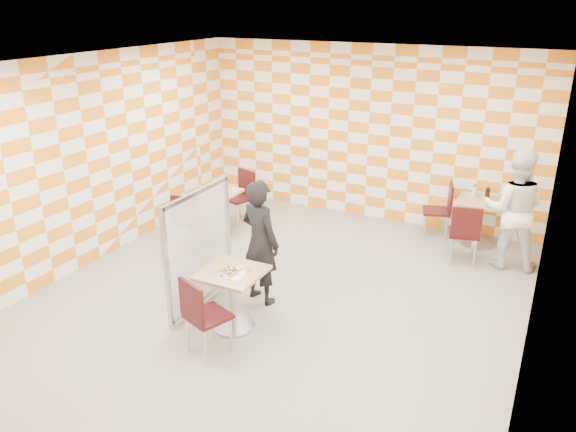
% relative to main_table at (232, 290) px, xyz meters
% --- Properties ---
extents(room_shell, '(7.00, 7.00, 7.00)m').
position_rel_main_table_xyz_m(room_shell, '(0.16, 1.28, 0.99)').
color(room_shell, gray).
rests_on(room_shell, ground).
extents(main_table, '(0.70, 0.70, 0.75)m').
position_rel_main_table_xyz_m(main_table, '(0.00, 0.00, 0.00)').
color(main_table, tan).
rests_on(main_table, ground).
extents(second_table, '(0.70, 0.70, 0.75)m').
position_rel_main_table_xyz_m(second_table, '(2.19, 3.79, 0.00)').
color(second_table, tan).
rests_on(second_table, ground).
extents(empty_table, '(0.70, 0.70, 0.75)m').
position_rel_main_table_xyz_m(empty_table, '(-1.75, 2.30, 0.00)').
color(empty_table, tan).
rests_on(empty_table, ground).
extents(chair_main_front, '(0.55, 0.55, 0.92)m').
position_rel_main_table_xyz_m(chair_main_front, '(-0.01, -0.62, 0.04)').
color(chair_main_front, '#360A0D').
rests_on(chair_main_front, ground).
extents(chair_second_front, '(0.51, 0.52, 0.92)m').
position_rel_main_table_xyz_m(chair_second_front, '(2.11, 2.98, 0.04)').
color(chair_second_front, '#360A0D').
rests_on(chair_second_front, ground).
extents(chair_second_side, '(0.53, 0.52, 0.92)m').
position_rel_main_table_xyz_m(chair_second_side, '(1.61, 3.85, 0.04)').
color(chair_second_side, '#360A0D').
rests_on(chair_second_side, ground).
extents(chair_empty_near, '(0.50, 0.51, 0.92)m').
position_rel_main_table_xyz_m(chair_empty_near, '(-1.78, 1.58, 0.04)').
color(chair_empty_near, '#360A0D').
rests_on(chair_empty_near, ground).
extents(chair_empty_far, '(0.54, 0.54, 0.92)m').
position_rel_main_table_xyz_m(chair_empty_far, '(-1.65, 2.99, 0.04)').
color(chair_empty_far, '#360A0D').
rests_on(chair_empty_far, ground).
extents(partition, '(0.08, 1.38, 1.55)m').
position_rel_main_table_xyz_m(partition, '(-0.65, 0.29, 0.28)').
color(partition, white).
rests_on(partition, ground).
extents(man_dark, '(0.68, 0.55, 1.63)m').
position_rel_main_table_xyz_m(man_dark, '(-0.03, 0.74, 0.31)').
color(man_dark, black).
rests_on(man_dark, ground).
extents(man_white, '(0.93, 0.77, 1.76)m').
position_rel_main_table_xyz_m(man_white, '(2.71, 3.23, 0.37)').
color(man_white, white).
rests_on(man_white, ground).
extents(pizza_on_foil, '(0.40, 0.40, 0.04)m').
position_rel_main_table_xyz_m(pizza_on_foil, '(-0.00, -0.02, 0.26)').
color(pizza_on_foil, silver).
rests_on(pizza_on_foil, main_table).
extents(sport_bottle, '(0.06, 0.06, 0.20)m').
position_rel_main_table_xyz_m(sport_bottle, '(2.05, 3.94, 0.33)').
color(sport_bottle, white).
rests_on(sport_bottle, second_table).
extents(soda_bottle, '(0.07, 0.07, 0.23)m').
position_rel_main_table_xyz_m(soda_bottle, '(2.26, 3.85, 0.34)').
color(soda_bottle, black).
rests_on(soda_bottle, second_table).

